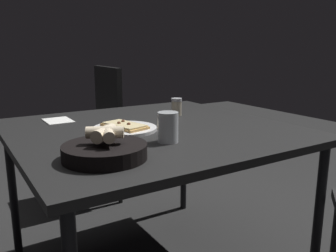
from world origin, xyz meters
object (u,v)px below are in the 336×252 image
dining_table (151,139)px  chair_near (94,126)px  beer_glass (168,129)px  pizza_plate (125,128)px  bread_basket (105,149)px  pepper_shaker (177,108)px

dining_table → chair_near: size_ratio=1.25×
dining_table → beer_glass: bearing=165.2°
dining_table → pizza_plate: size_ratio=4.25×
bread_basket → pepper_shaker: size_ratio=3.00×
pizza_plate → chair_near: (0.99, -0.22, -0.21)m
dining_table → beer_glass: beer_glass is taller
bread_basket → pepper_shaker: (0.49, -0.59, 0.01)m
chair_near → dining_table: bearing=174.3°
beer_glass → chair_near: bearing=-7.5°
pizza_plate → pepper_shaker: (0.16, -0.37, 0.03)m
beer_glass → bread_basket: bearing=103.4°
dining_table → beer_glass: size_ratio=10.29×
bread_basket → chair_near: (1.31, -0.44, -0.23)m
bread_basket → beer_glass: size_ratio=2.38×
dining_table → pizza_plate: bearing=85.1°
dining_table → pepper_shaker: (0.17, -0.25, 0.09)m
bread_basket → pizza_plate: bearing=-34.2°
bread_basket → pepper_shaker: bearing=-50.6°
pizza_plate → pepper_shaker: size_ratio=3.06×
pizza_plate → bread_basket: bearing=145.8°
pizza_plate → beer_glass: bearing=-167.1°
pepper_shaker → beer_glass: bearing=143.2°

